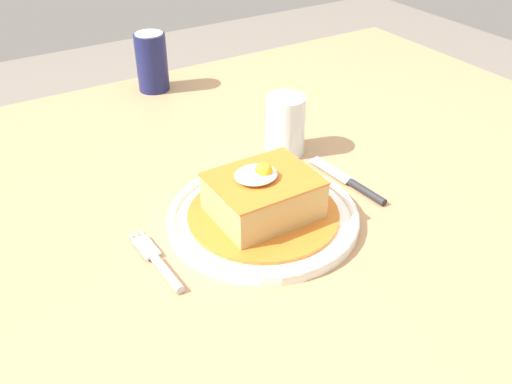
% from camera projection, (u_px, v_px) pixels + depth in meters
% --- Properties ---
extents(dining_table, '(1.38, 1.03, 0.76)m').
position_uv_depth(dining_table, '(267.00, 223.00, 0.98)').
color(dining_table, '#A87F56').
rests_on(dining_table, ground_plane).
extents(main_plate, '(0.28, 0.28, 0.02)m').
position_uv_depth(main_plate, '(263.00, 216.00, 0.82)').
color(main_plate, white).
rests_on(main_plate, dining_table).
extents(sandwich_meal, '(0.22, 0.22, 0.09)m').
position_uv_depth(sandwich_meal, '(263.00, 199.00, 0.80)').
color(sandwich_meal, '#C66B23').
rests_on(sandwich_meal, main_plate).
extents(fork, '(0.02, 0.14, 0.01)m').
position_uv_depth(fork, '(160.00, 265.00, 0.73)').
color(fork, silver).
rests_on(fork, dining_table).
extents(knife, '(0.03, 0.17, 0.01)m').
position_uv_depth(knife, '(356.00, 185.00, 0.89)').
color(knife, '#262628').
rests_on(knife, dining_table).
extents(soda_can, '(0.07, 0.07, 0.12)m').
position_uv_depth(soda_can, '(152.00, 62.00, 1.19)').
color(soda_can, '#191E51').
rests_on(soda_can, dining_table).
extents(drinking_glass, '(0.07, 0.07, 0.10)m').
position_uv_depth(drinking_glass, '(285.00, 129.00, 0.97)').
color(drinking_glass, '#3F2314').
rests_on(drinking_glass, dining_table).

